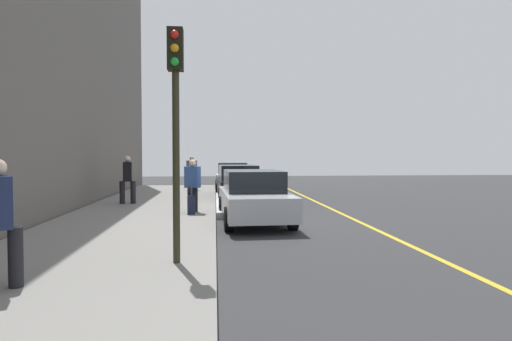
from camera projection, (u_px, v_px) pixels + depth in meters
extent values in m
plane|color=#333335|center=(250.00, 223.00, 12.90)|extent=(56.00, 56.00, 0.00)
cube|color=gray|center=(135.00, 222.00, 12.59)|extent=(28.00, 4.60, 0.15)
cube|color=gold|center=(357.00, 221.00, 13.19)|extent=(28.00, 0.14, 0.01)
cube|color=white|center=(223.00, 203.00, 17.21)|extent=(7.56, 0.56, 0.22)
cylinder|color=black|center=(249.00, 185.00, 23.98)|extent=(0.65, 0.24, 0.64)
cylinder|color=black|center=(217.00, 185.00, 23.88)|extent=(0.65, 0.24, 0.64)
cylinder|color=black|center=(247.00, 182.00, 26.70)|extent=(0.65, 0.24, 0.64)
cylinder|color=black|center=(219.00, 182.00, 26.61)|extent=(0.65, 0.24, 0.64)
cube|color=white|center=(233.00, 179.00, 25.28)|extent=(4.47, 1.96, 0.64)
cube|color=black|center=(233.00, 168.00, 25.48)|extent=(2.35, 1.68, 0.60)
cylinder|color=black|center=(262.00, 195.00, 18.17)|extent=(0.65, 0.24, 0.64)
cylinder|color=black|center=(221.00, 196.00, 17.95)|extent=(0.65, 0.24, 0.64)
cylinder|color=black|center=(253.00, 189.00, 21.07)|extent=(0.65, 0.24, 0.64)
cylinder|color=black|center=(218.00, 190.00, 20.86)|extent=(0.65, 0.24, 0.64)
cube|color=black|center=(239.00, 186.00, 19.50)|extent=(4.79, 1.97, 0.64)
cube|color=black|center=(238.00, 172.00, 19.71)|extent=(2.52, 1.69, 0.60)
cylinder|color=black|center=(293.00, 218.00, 11.61)|extent=(0.65, 0.25, 0.64)
cylinder|color=black|center=(229.00, 219.00, 11.38)|extent=(0.65, 0.25, 0.64)
cylinder|color=black|center=(274.00, 206.00, 14.40)|extent=(0.65, 0.25, 0.64)
cylinder|color=black|center=(222.00, 206.00, 14.18)|extent=(0.65, 0.25, 0.64)
cube|color=#B7BABF|center=(254.00, 202.00, 12.88)|extent=(4.61, 1.98, 0.64)
cube|color=black|center=(253.00, 181.00, 13.08)|extent=(2.43, 1.69, 0.60)
cylinder|color=black|center=(16.00, 257.00, 6.09)|extent=(0.19, 0.19, 0.83)
cylinder|color=black|center=(195.00, 199.00, 14.19)|extent=(0.18, 0.18, 0.79)
cylinder|color=black|center=(190.00, 201.00, 13.83)|extent=(0.18, 0.18, 0.79)
cube|color=#335193|center=(193.00, 177.00, 13.99)|extent=(0.42, 0.52, 0.67)
sphere|color=beige|center=(192.00, 163.00, 13.97)|extent=(0.22, 0.22, 0.22)
cylinder|color=black|center=(122.00, 192.00, 16.49)|extent=(0.20, 0.20, 0.84)
cylinder|color=black|center=(133.00, 192.00, 16.58)|extent=(0.20, 0.20, 0.84)
cube|color=black|center=(127.00, 172.00, 16.51)|extent=(0.52, 0.37, 0.71)
sphere|color=beige|center=(127.00, 159.00, 16.49)|extent=(0.23, 0.23, 0.23)
cylinder|color=black|center=(190.00, 182.00, 23.12)|extent=(0.19, 0.19, 0.83)
cylinder|color=black|center=(194.00, 182.00, 22.81)|extent=(0.19, 0.19, 0.83)
cube|color=slate|center=(192.00, 167.00, 22.94)|extent=(0.50, 0.56, 0.70)
sphere|color=#D8AD8C|center=(192.00, 158.00, 22.92)|extent=(0.23, 0.23, 0.23)
cylinder|color=#2D2D19|center=(176.00, 167.00, 7.43)|extent=(0.12, 0.12, 3.23)
cube|color=black|center=(175.00, 50.00, 7.36)|extent=(0.26, 0.26, 0.70)
sphere|color=red|center=(174.00, 34.00, 7.21)|extent=(0.14, 0.14, 0.14)
sphere|color=orange|center=(175.00, 48.00, 7.22)|extent=(0.14, 0.14, 0.14)
sphere|color=green|center=(175.00, 62.00, 7.22)|extent=(0.14, 0.14, 0.14)
cube|color=#191E38|center=(191.00, 205.00, 13.62)|extent=(0.34, 0.22, 0.57)
cylinder|color=#4C4C4C|center=(191.00, 190.00, 13.60)|extent=(0.03, 0.03, 0.36)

